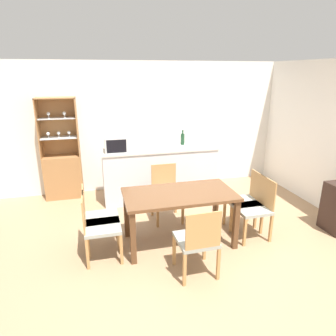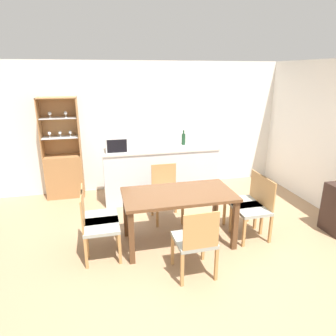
# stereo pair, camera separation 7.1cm
# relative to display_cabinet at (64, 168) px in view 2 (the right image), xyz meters

# --- Properties ---
(ground_plane) EXTENTS (18.00, 18.00, 0.00)m
(ground_plane) POSITION_rel_display_cabinet_xyz_m (1.90, -2.43, -0.57)
(ground_plane) COLOR #A37F5B
(wall_back) EXTENTS (6.80, 0.06, 2.55)m
(wall_back) POSITION_rel_display_cabinet_xyz_m (1.90, 0.20, 0.71)
(wall_back) COLOR white
(wall_back) RESTS_ON ground_plane
(kitchen_counter) EXTENTS (2.15, 0.58, 0.98)m
(kitchen_counter) POSITION_rel_display_cabinet_xyz_m (1.79, -0.51, -0.08)
(kitchen_counter) COLOR silver
(kitchen_counter) RESTS_ON ground_plane
(display_cabinet) EXTENTS (0.69, 0.35, 1.91)m
(display_cabinet) POSITION_rel_display_cabinet_xyz_m (0.00, 0.00, 0.00)
(display_cabinet) COLOR #A37042
(display_cabinet) RESTS_ON ground_plane
(dining_table) EXTENTS (1.53, 0.82, 0.76)m
(dining_table) POSITION_rel_display_cabinet_xyz_m (1.70, -2.14, 0.09)
(dining_table) COLOR brown
(dining_table) RESTS_ON ground_plane
(dining_chair_head_near) EXTENTS (0.46, 0.46, 0.90)m
(dining_chair_head_near) POSITION_rel_display_cabinet_xyz_m (1.70, -2.90, -0.11)
(dining_chair_head_near) COLOR #999E93
(dining_chair_head_near) RESTS_ON ground_plane
(dining_chair_head_far) EXTENTS (0.46, 0.46, 0.90)m
(dining_chair_head_far) POSITION_rel_display_cabinet_xyz_m (1.70, -1.39, -0.11)
(dining_chair_head_far) COLOR #999E93
(dining_chair_head_far) RESTS_ON ground_plane
(dining_chair_side_right_near) EXTENTS (0.46, 0.46, 0.90)m
(dining_chair_side_right_near) POSITION_rel_display_cabinet_xyz_m (2.81, -2.27, -0.11)
(dining_chair_side_right_near) COLOR #999E93
(dining_chair_side_right_near) RESTS_ON ground_plane
(dining_chair_side_right_far) EXTENTS (0.45, 0.45, 0.90)m
(dining_chair_side_right_far) POSITION_rel_display_cabinet_xyz_m (2.81, -2.02, -0.11)
(dining_chair_side_right_far) COLOR #999E93
(dining_chair_side_right_far) RESTS_ON ground_plane
(dining_chair_side_left_far) EXTENTS (0.47, 0.47, 0.90)m
(dining_chair_side_left_far) POSITION_rel_display_cabinet_xyz_m (0.59, -2.02, -0.11)
(dining_chair_side_left_far) COLOR #999E93
(dining_chair_side_left_far) RESTS_ON ground_plane
(dining_chair_side_left_near) EXTENTS (0.45, 0.45, 0.90)m
(dining_chair_side_left_near) POSITION_rel_display_cabinet_xyz_m (0.59, -2.27, -0.11)
(dining_chair_side_left_near) COLOR #999E93
(dining_chair_side_left_near) RESTS_ON ground_plane
(microwave) EXTENTS (0.53, 0.36, 0.27)m
(microwave) POSITION_rel_display_cabinet_xyz_m (1.06, -0.52, 0.55)
(microwave) COLOR silver
(microwave) RESTS_ON kitchen_counter
(wine_bottle) EXTENTS (0.07, 0.07, 0.29)m
(wine_bottle) POSITION_rel_display_cabinet_xyz_m (2.30, -0.32, 0.53)
(wine_bottle) COLOR #193D23
(wine_bottle) RESTS_ON kitchen_counter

